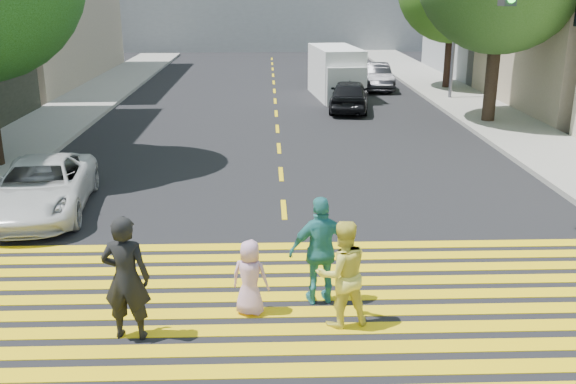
{
  "coord_description": "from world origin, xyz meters",
  "views": [
    {
      "loc": [
        -0.37,
        -8.25,
        5.01
      ],
      "look_at": [
        0.0,
        3.0,
        1.4
      ],
      "focal_mm": 40.0,
      "sensor_mm": 36.0,
      "label": 1
    }
  ],
  "objects_px": {
    "silver_car": "(334,66)",
    "white_van": "(337,74)",
    "dark_car_near": "(349,95)",
    "dark_car_parked": "(375,76)",
    "pedestrian_woman": "(342,274)",
    "pedestrian_extra": "(321,251)",
    "pedestrian_child": "(250,278)",
    "pedestrian_man": "(126,278)",
    "white_sedan": "(41,187)"
  },
  "relations": [
    {
      "from": "silver_car",
      "to": "white_van",
      "type": "distance_m",
      "value": 6.43
    },
    {
      "from": "dark_car_near",
      "to": "dark_car_parked",
      "type": "relative_size",
      "value": 0.99
    },
    {
      "from": "silver_car",
      "to": "dark_car_parked",
      "type": "distance_m",
      "value": 4.27
    },
    {
      "from": "pedestrian_woman",
      "to": "pedestrian_extra",
      "type": "height_order",
      "value": "pedestrian_extra"
    },
    {
      "from": "pedestrian_extra",
      "to": "white_van",
      "type": "height_order",
      "value": "white_van"
    },
    {
      "from": "pedestrian_child",
      "to": "pedestrian_extra",
      "type": "distance_m",
      "value": 1.25
    },
    {
      "from": "pedestrian_extra",
      "to": "pedestrian_man",
      "type": "bearing_deg",
      "value": 9.37
    },
    {
      "from": "silver_car",
      "to": "white_sedan",
      "type": "bearing_deg",
      "value": 71.05
    },
    {
      "from": "pedestrian_extra",
      "to": "white_sedan",
      "type": "relative_size",
      "value": 0.41
    },
    {
      "from": "pedestrian_man",
      "to": "silver_car",
      "type": "bearing_deg",
      "value": -96.67
    },
    {
      "from": "pedestrian_man",
      "to": "dark_car_near",
      "type": "bearing_deg",
      "value": -101.77
    },
    {
      "from": "pedestrian_woman",
      "to": "dark_car_parked",
      "type": "distance_m",
      "value": 24.17
    },
    {
      "from": "pedestrian_extra",
      "to": "silver_car",
      "type": "relative_size",
      "value": 0.36
    },
    {
      "from": "pedestrian_child",
      "to": "pedestrian_extra",
      "type": "bearing_deg",
      "value": -145.37
    },
    {
      "from": "dark_car_near",
      "to": "white_van",
      "type": "height_order",
      "value": "white_van"
    },
    {
      "from": "silver_car",
      "to": "white_van",
      "type": "xyz_separation_m",
      "value": [
        -0.52,
        -6.4,
        0.37
      ]
    },
    {
      "from": "dark_car_near",
      "to": "pedestrian_extra",
      "type": "bearing_deg",
      "value": 90.01
    },
    {
      "from": "pedestrian_woman",
      "to": "pedestrian_child",
      "type": "bearing_deg",
      "value": -29.77
    },
    {
      "from": "dark_car_near",
      "to": "white_van",
      "type": "relative_size",
      "value": 0.77
    },
    {
      "from": "dark_car_parked",
      "to": "white_van",
      "type": "xyz_separation_m",
      "value": [
        -2.23,
        -2.49,
        0.45
      ]
    },
    {
      "from": "pedestrian_woman",
      "to": "white_sedan",
      "type": "distance_m",
      "value": 8.31
    },
    {
      "from": "pedestrian_child",
      "to": "white_sedan",
      "type": "bearing_deg",
      "value": -28.02
    },
    {
      "from": "white_van",
      "to": "white_sedan",
      "type": "bearing_deg",
      "value": -123.82
    },
    {
      "from": "white_sedan",
      "to": "silver_car",
      "type": "distance_m",
      "value": 24.05
    },
    {
      "from": "pedestrian_child",
      "to": "pedestrian_extra",
      "type": "xyz_separation_m",
      "value": [
        1.16,
        0.36,
        0.29
      ]
    },
    {
      "from": "pedestrian_extra",
      "to": "white_van",
      "type": "bearing_deg",
      "value": -106.69
    },
    {
      "from": "white_van",
      "to": "silver_car",
      "type": "bearing_deg",
      "value": 79.64
    },
    {
      "from": "pedestrian_child",
      "to": "silver_car",
      "type": "distance_m",
      "value": 27.59
    },
    {
      "from": "pedestrian_child",
      "to": "white_sedan",
      "type": "distance_m",
      "value": 7.01
    },
    {
      "from": "pedestrian_woman",
      "to": "dark_car_near",
      "type": "bearing_deg",
      "value": -111.68
    },
    {
      "from": "pedestrian_woman",
      "to": "silver_car",
      "type": "height_order",
      "value": "pedestrian_woman"
    },
    {
      "from": "pedestrian_extra",
      "to": "silver_car",
      "type": "distance_m",
      "value": 27.08
    },
    {
      "from": "white_sedan",
      "to": "dark_car_near",
      "type": "height_order",
      "value": "dark_car_near"
    },
    {
      "from": "dark_car_near",
      "to": "white_van",
      "type": "distance_m",
      "value": 3.43
    },
    {
      "from": "silver_car",
      "to": "dark_car_parked",
      "type": "xyz_separation_m",
      "value": [
        1.71,
        -3.91,
        -0.07
      ]
    },
    {
      "from": "pedestrian_extra",
      "to": "dark_car_parked",
      "type": "distance_m",
      "value": 23.48
    },
    {
      "from": "pedestrian_man",
      "to": "white_van",
      "type": "xyz_separation_m",
      "value": [
        5.34,
        21.56,
        0.14
      ]
    },
    {
      "from": "pedestrian_child",
      "to": "pedestrian_extra",
      "type": "relative_size",
      "value": 0.68
    },
    {
      "from": "pedestrian_extra",
      "to": "silver_car",
      "type": "height_order",
      "value": "pedestrian_extra"
    },
    {
      "from": "pedestrian_man",
      "to": "pedestrian_extra",
      "type": "xyz_separation_m",
      "value": [
        2.94,
        1.04,
        -0.05
      ]
    },
    {
      "from": "silver_car",
      "to": "dark_car_parked",
      "type": "relative_size",
      "value": 1.26
    },
    {
      "from": "white_van",
      "to": "pedestrian_child",
      "type": "bearing_deg",
      "value": -105.42
    },
    {
      "from": "white_sedan",
      "to": "dark_car_near",
      "type": "distance_m",
      "value": 15.22
    },
    {
      "from": "pedestrian_man",
      "to": "silver_car",
      "type": "xyz_separation_m",
      "value": [
        5.86,
        27.96,
        -0.23
      ]
    },
    {
      "from": "dark_car_near",
      "to": "dark_car_parked",
      "type": "xyz_separation_m",
      "value": [
        2.04,
        5.89,
        -0.01
      ]
    },
    {
      "from": "silver_car",
      "to": "pedestrian_child",
      "type": "bearing_deg",
      "value": 84.53
    },
    {
      "from": "pedestrian_woman",
      "to": "pedestrian_child",
      "type": "xyz_separation_m",
      "value": [
        -1.41,
        0.39,
        -0.23
      ]
    },
    {
      "from": "pedestrian_child",
      "to": "silver_car",
      "type": "xyz_separation_m",
      "value": [
        4.08,
        27.28,
        0.11
      ]
    },
    {
      "from": "pedestrian_child",
      "to": "silver_car",
      "type": "bearing_deg",
      "value": -81.17
    },
    {
      "from": "pedestrian_man",
      "to": "pedestrian_child",
      "type": "relative_size",
      "value": 1.55
    }
  ]
}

